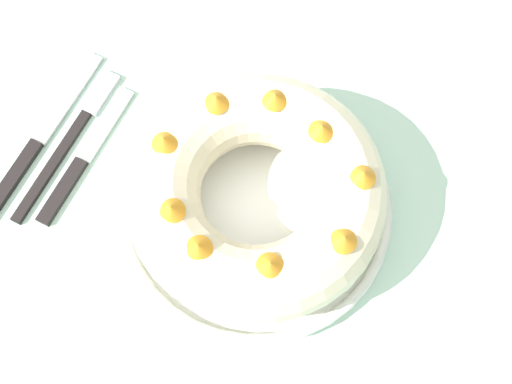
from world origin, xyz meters
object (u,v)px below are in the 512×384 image
bundt_cake (256,192)px  serving_dish (256,207)px  cake_knife (81,163)px  fork (74,133)px  serving_knife (36,145)px

bundt_cake → serving_dish: bearing=-129.4°
serving_dish → cake_knife: (-0.21, -0.04, -0.01)m
bundt_cake → fork: bundt_cake is taller
fork → serving_knife: 0.05m
fork → serving_dish: bearing=7.1°
serving_dish → serving_knife: (-0.27, -0.04, -0.01)m
bundt_cake → cake_knife: 0.22m
serving_dish → bundt_cake: 0.05m
serving_dish → fork: 0.24m
serving_dish → bundt_cake: bearing=50.6°
fork → cake_knife: 0.04m
serving_dish → bundt_cake: bundt_cake is taller
serving_knife → cake_knife: (0.06, 0.00, 0.00)m
cake_knife → bundt_cake: bearing=16.7°
serving_knife → serving_dish: bearing=10.2°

